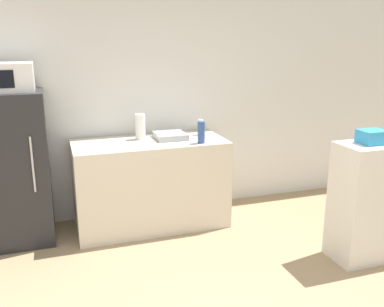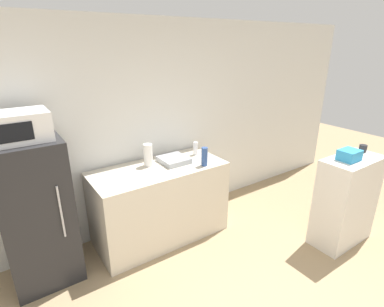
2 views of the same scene
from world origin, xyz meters
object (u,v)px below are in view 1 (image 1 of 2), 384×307
object	(u,v)px
microwave	(5,77)
bottle_short	(201,127)
bottle_tall	(201,132)
paper_towel_roll	(140,127)
basket	(372,137)
refrigerator	(16,169)

from	to	relation	value
microwave	bottle_short	distance (m)	2.02
bottle_tall	paper_towel_roll	distance (m)	0.67
basket	paper_towel_roll	world-z (taller)	basket
bottle_tall	bottle_short	world-z (taller)	bottle_tall
microwave	paper_towel_roll	size ratio (longest dim) A/B	1.82
bottle_short	bottle_tall	bearing A→B (deg)	-109.04
refrigerator	paper_towel_roll	distance (m)	1.29
bottle_short	basket	xyz separation A→B (m)	(1.06, -1.44, 0.13)
microwave	refrigerator	bearing A→B (deg)	72.16
bottle_short	paper_towel_roll	xyz separation A→B (m)	(-0.68, 0.01, 0.05)
bottle_tall	paper_towel_roll	xyz separation A→B (m)	(-0.55, 0.37, 0.02)
microwave	basket	bearing A→B (deg)	-24.73
bottle_tall	microwave	bearing A→B (deg)	170.45
microwave	bottle_tall	xyz separation A→B (m)	(1.80, -0.30, -0.58)
refrigerator	paper_towel_roll	xyz separation A→B (m)	(1.25, 0.07, 0.32)
refrigerator	paper_towel_roll	bearing A→B (deg)	3.10
basket	paper_towel_roll	bearing A→B (deg)	140.25
bottle_tall	bottle_short	bearing A→B (deg)	70.96
bottle_tall	paper_towel_roll	size ratio (longest dim) A/B	0.84
microwave	paper_towel_roll	xyz separation A→B (m)	(1.25, 0.07, -0.56)
microwave	bottle_tall	distance (m)	1.92
refrigerator	microwave	size ratio (longest dim) A/B	3.05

